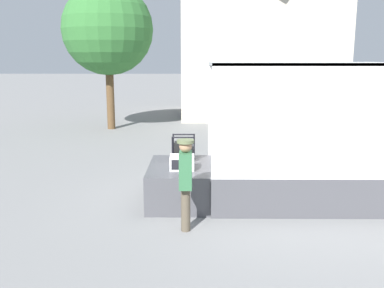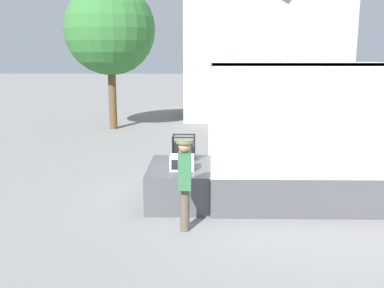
% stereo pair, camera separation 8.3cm
% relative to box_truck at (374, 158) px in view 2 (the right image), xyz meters
% --- Properties ---
extents(ground_plane, '(160.00, 160.00, 0.00)m').
position_rel_box_truck_xyz_m(ground_plane, '(-3.76, -0.00, -1.04)').
color(ground_plane, gray).
extents(box_truck, '(6.32, 2.27, 3.20)m').
position_rel_box_truck_xyz_m(box_truck, '(0.00, 0.00, 0.00)').
color(box_truck, silver).
rests_on(box_truck, ground).
extents(tailgate_deck, '(1.40, 2.16, 0.85)m').
position_rel_box_truck_xyz_m(tailgate_deck, '(-4.46, -0.00, -0.62)').
color(tailgate_deck, '#4C4C51').
rests_on(tailgate_deck, ground).
extents(microwave, '(0.54, 0.42, 0.32)m').
position_rel_box_truck_xyz_m(microwave, '(-4.38, -0.35, -0.03)').
color(microwave, white).
rests_on(microwave, tailgate_deck).
extents(portable_generator, '(0.55, 0.43, 0.61)m').
position_rel_box_truck_xyz_m(portable_generator, '(-4.36, 0.57, 0.04)').
color(portable_generator, black).
rests_on(portable_generator, tailgate_deck).
extents(worker_person, '(0.32, 0.44, 1.80)m').
position_rel_box_truck_xyz_m(worker_person, '(-4.27, -1.76, 0.07)').
color(worker_person, brown).
rests_on(worker_person, ground).
extents(house_backdrop, '(8.95, 7.87, 10.09)m').
position_rel_box_truck_xyz_m(house_backdrop, '(-0.56, 15.77, 4.10)').
color(house_backdrop, beige).
rests_on(house_backdrop, ground).
extents(street_tree, '(4.10, 4.10, 6.60)m').
position_rel_box_truck_xyz_m(street_tree, '(-8.06, 10.32, 3.49)').
color(street_tree, brown).
rests_on(street_tree, ground).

